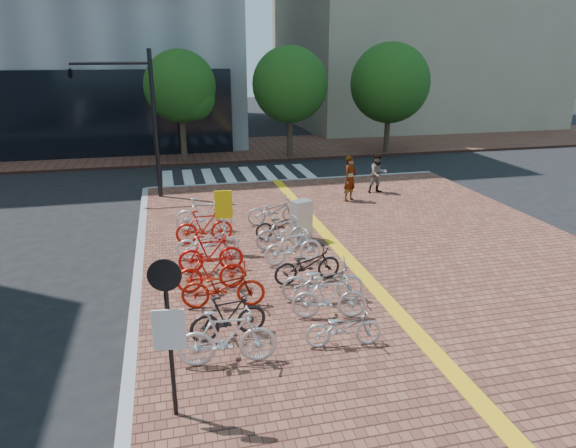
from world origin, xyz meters
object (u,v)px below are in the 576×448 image
object	(u,v)px
bike_9	(329,297)
bike_5	(208,242)
bike_12	(293,247)
utility_box	(301,221)
bike_1	(228,317)
notice_sign	(168,321)
bike_8	(343,327)
bike_10	(323,281)
bike_11	(307,265)
bike_2	(223,287)
pedestrian_a	(350,179)
bike_0	(227,337)
bike_4	(211,253)
traffic_light_pole	(117,98)
pedestrian_b	(378,174)
bike_13	(283,233)
bike_3	(211,271)
yellow_sign	(223,210)
bike_15	(274,211)
bike_14	(281,225)

from	to	relation	value
bike_9	bike_5	bearing A→B (deg)	39.90
bike_12	utility_box	world-z (taller)	utility_box
bike_1	bike_9	world-z (taller)	bike_9
bike_9	utility_box	distance (m)	5.14
notice_sign	bike_8	bearing A→B (deg)	22.08
bike_10	bike_11	world-z (taller)	bike_10
notice_sign	utility_box	bearing A→B (deg)	61.22
bike_2	pedestrian_a	distance (m)	10.06
pedestrian_a	notice_sign	xyz separation A→B (m)	(-7.34, -11.68, 0.87)
bike_11	utility_box	world-z (taller)	utility_box
bike_0	bike_4	bearing A→B (deg)	3.59
bike_0	bike_1	size ratio (longest dim) A/B	1.16
bike_2	bike_11	distance (m)	2.49
bike_5	bike_8	world-z (taller)	bike_5
traffic_light_pole	utility_box	bearing A→B (deg)	-48.54
bike_8	pedestrian_a	bearing A→B (deg)	-14.31
bike_9	pedestrian_b	bearing A→B (deg)	-17.22
bike_13	utility_box	xyz separation A→B (m)	(0.72, 0.61, 0.14)
bike_9	bike_3	bearing A→B (deg)	61.26
bike_2	bike_4	distance (m)	2.15
bike_5	yellow_sign	xyz separation A→B (m)	(0.53, 0.28, 0.87)
bike_11	bike_15	distance (m)	4.89
bike_9	pedestrian_a	bearing A→B (deg)	-11.59
bike_12	notice_sign	size ratio (longest dim) A/B	0.61
bike_0	pedestrian_a	distance (m)	12.15
bike_11	bike_12	size ratio (longest dim) A/B	1.07
bike_4	bike_13	world-z (taller)	bike_4
bike_9	bike_11	xyz separation A→B (m)	(0.05, 2.00, -0.03)
bike_12	notice_sign	world-z (taller)	notice_sign
bike_14	pedestrian_b	xyz separation A→B (m)	(5.30, 4.58, 0.38)
bike_1	bike_2	xyz separation A→B (m)	(0.06, 1.43, 0.02)
bike_1	pedestrian_a	size ratio (longest dim) A/B	0.91
notice_sign	traffic_light_pole	bearing A→B (deg)	96.21
bike_5	bike_8	size ratio (longest dim) A/B	1.15
bike_2	notice_sign	distance (m)	4.09
bike_12	notice_sign	bearing A→B (deg)	144.20
pedestrian_a	bike_4	bearing A→B (deg)	-170.50
bike_1	pedestrian_b	world-z (taller)	pedestrian_b
bike_2	bike_12	world-z (taller)	bike_2
pedestrian_b	yellow_sign	bearing A→B (deg)	-146.48
bike_13	traffic_light_pole	world-z (taller)	traffic_light_pole
bike_0	bike_15	size ratio (longest dim) A/B	1.03
bike_3	bike_13	xyz separation A→B (m)	(2.44, 2.42, -0.00)
bike_12	pedestrian_b	bearing A→B (deg)	-43.83
bike_2	bike_11	world-z (taller)	bike_2
bike_8	pedestrian_b	xyz separation A→B (m)	(5.50, 11.21, 0.42)
bike_4	bike_13	bearing A→B (deg)	-60.89
bike_8	yellow_sign	bearing A→B (deg)	23.34
bike_8	yellow_sign	world-z (taller)	yellow_sign
yellow_sign	bike_15	bearing A→B (deg)	49.17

